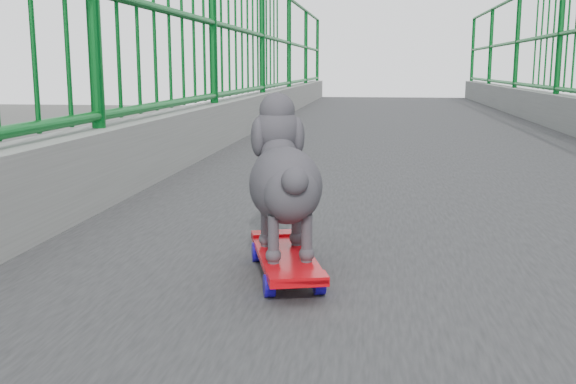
# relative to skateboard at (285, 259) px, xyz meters

# --- Properties ---
(skateboard) EXTENTS (0.27, 0.50, 0.06)m
(skateboard) POSITION_rel_skateboard_xyz_m (0.00, 0.00, 0.00)
(skateboard) COLOR red
(skateboard) RESTS_ON footbridge
(poodle) EXTENTS (0.26, 0.44, 0.38)m
(poodle) POSITION_rel_skateboard_xyz_m (-0.01, 0.02, 0.22)
(poodle) COLOR #28262B
(poodle) RESTS_ON skateboard
(car_1) EXTENTS (1.44, 4.13, 1.36)m
(car_1) POSITION_rel_skateboard_xyz_m (-8.71, 16.34, -6.37)
(car_1) COLOR #9A9A9F
(car_1) RESTS_ON ground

